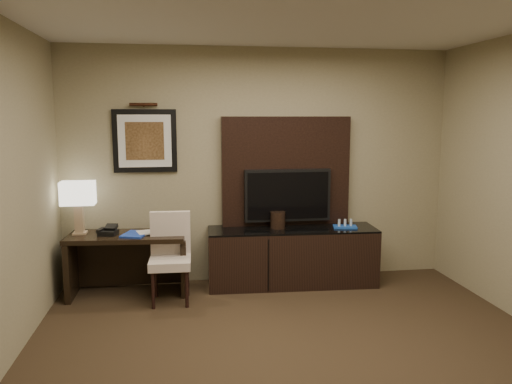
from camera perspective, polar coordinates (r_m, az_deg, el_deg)
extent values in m
cube|color=gray|center=(5.82, 0.42, 3.01)|extent=(4.50, 0.01, 2.70)
cube|color=black|center=(5.64, -14.41, -7.99)|extent=(1.29, 0.63, 0.67)
cube|color=black|center=(5.79, 4.14, -7.35)|extent=(1.93, 0.61, 0.66)
cube|color=black|center=(5.83, 3.43, 2.21)|extent=(1.50, 0.12, 1.30)
cube|color=black|center=(5.76, 3.61, -0.37)|extent=(1.00, 0.08, 0.60)
cube|color=black|center=(5.72, -12.58, 5.72)|extent=(0.70, 0.04, 0.70)
cylinder|color=#3D2013|center=(5.68, -12.74, 9.73)|extent=(0.04, 0.04, 0.30)
cube|color=#1938A8|center=(5.48, -13.65, -4.72)|extent=(0.31, 0.36, 0.02)
imported|color=#C2B899|center=(5.49, -13.46, -3.67)|extent=(0.16, 0.06, 0.21)
cylinder|color=silver|center=(5.55, -10.18, -3.50)|extent=(0.08, 0.08, 0.20)
cylinder|color=black|center=(5.69, 2.50, -3.22)|extent=(0.18, 0.18, 0.19)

